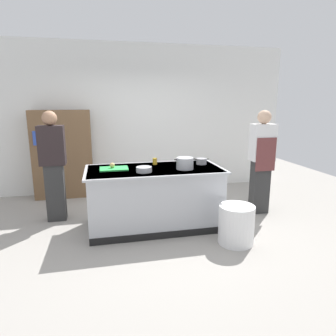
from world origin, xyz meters
name	(u,v)px	position (x,y,z in m)	size (l,w,h in m)	color
ground_plane	(155,226)	(0.00, 0.00, 0.00)	(10.00, 10.00, 0.00)	#9E9991
back_wall	(136,119)	(0.00, 2.10, 1.50)	(6.40, 0.12, 3.00)	white
counter_island	(155,197)	(0.00, 0.00, 0.47)	(1.98, 0.98, 0.90)	#B7BABF
cutting_board	(114,169)	(-0.58, 0.06, 0.91)	(0.40, 0.28, 0.02)	green
onion	(112,165)	(-0.60, 0.08, 0.96)	(0.07, 0.07, 0.07)	tan
stock_pot	(185,163)	(0.42, -0.14, 0.98)	(0.31, 0.24, 0.17)	#B7BABF
sauce_pan	(201,161)	(0.77, 0.13, 0.95)	(0.23, 0.16, 0.09)	#99999E
mixing_bowl	(144,169)	(-0.18, -0.20, 0.94)	(0.22, 0.22, 0.07)	#B7BABF
juice_cup	(155,161)	(0.06, 0.27, 0.95)	(0.07, 0.07, 0.10)	yellow
trash_bin	(236,224)	(0.96, -0.78, 0.26)	(0.47, 0.47, 0.52)	white
person_chef	(262,160)	(1.84, 0.20, 0.91)	(0.38, 0.25, 1.72)	#303030
person_guest	(53,164)	(-1.48, 0.60, 0.91)	(0.38, 0.24, 1.72)	#303030
bookshelf	(62,155)	(-1.48, 1.80, 0.85)	(1.10, 0.31, 1.70)	brown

